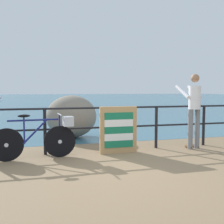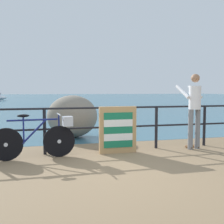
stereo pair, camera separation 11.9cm
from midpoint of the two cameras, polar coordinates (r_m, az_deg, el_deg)
ground_plane at (r=24.34m, az=-10.87°, el=1.16°), size 120.00×120.00×0.10m
sea_surface at (r=51.91m, az=-12.59°, el=3.00°), size 120.00×90.00×0.01m
promenade_railing at (r=6.15m, az=-1.31°, el=-2.51°), size 7.90×0.07×1.02m
bicycle at (r=5.69m, az=-14.29°, el=-4.95°), size 1.70×0.48×0.92m
person_at_railing at (r=6.67m, az=17.49°, el=0.94°), size 0.49×0.66×1.78m
folded_deckchair_stack at (r=5.99m, az=1.81°, el=-3.79°), size 0.84×0.10×1.04m
breakwater_boulder_main at (r=8.05m, az=-7.98°, el=-0.92°), size 1.48×1.42×1.25m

